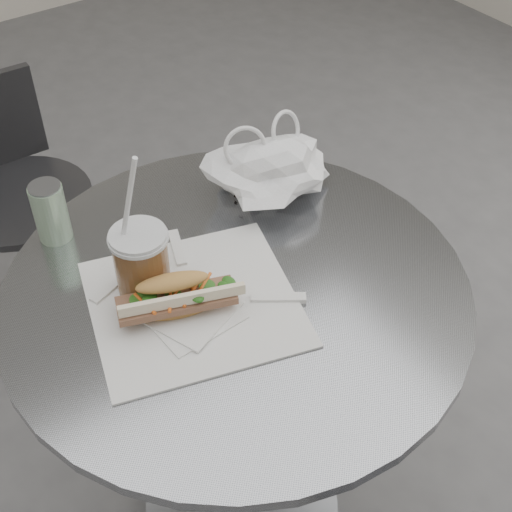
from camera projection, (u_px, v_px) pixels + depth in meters
cafe_table at (239, 388)px, 1.34m from camera, size 0.76×0.76×0.74m
chair_far at (25, 229)px, 1.90m from camera, size 0.37×0.37×0.69m
sandwich_paper at (194, 303)px, 1.12m from camera, size 0.38×0.37×0.00m
banh_mi at (175, 297)px, 1.08m from camera, size 0.24×0.16×0.08m
iced_coffee at (142, 263)px, 1.09m from camera, size 0.09×0.09×0.27m
sunglasses at (256, 177)px, 1.33m from camera, size 0.12×0.07×0.05m
plastic_bag at (272, 171)px, 1.28m from camera, size 0.22×0.18×0.11m
napkin_stack at (190, 312)px, 1.10m from camera, size 0.15×0.15×0.01m
drink_can at (50, 212)px, 1.20m from camera, size 0.06×0.06×0.11m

